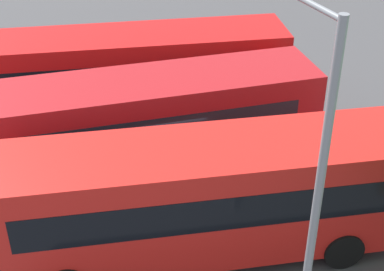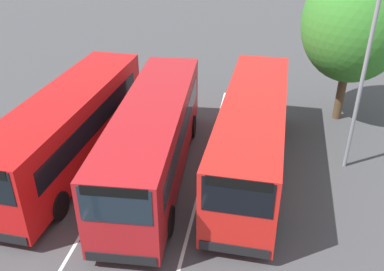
% 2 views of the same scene
% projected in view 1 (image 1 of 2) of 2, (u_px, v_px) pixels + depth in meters
% --- Properties ---
extents(ground_plane, '(78.42, 78.42, 0.00)m').
position_uv_depth(ground_plane, '(156.00, 175.00, 18.74)').
color(ground_plane, '#424244').
extents(bus_far_left, '(11.25, 4.80, 3.33)m').
position_uv_depth(bus_far_left, '(134.00, 72.00, 21.02)').
color(bus_far_left, red).
rests_on(bus_far_left, ground).
extents(bus_center_left, '(11.19, 3.65, 3.33)m').
position_uv_depth(bus_center_left, '(141.00, 124.00, 17.85)').
color(bus_center_left, '#AD191E').
rests_on(bus_center_left, ground).
extents(bus_center_right, '(11.25, 4.66, 3.33)m').
position_uv_depth(bus_center_right, '(201.00, 197.00, 14.75)').
color(bus_center_right, red).
rests_on(bus_center_right, ground).
extents(street_lamp, '(0.30, 2.62, 8.06)m').
position_uv_depth(street_lamp, '(309.00, 195.00, 10.24)').
color(street_lamp, gray).
rests_on(street_lamp, ground).
extents(lane_stripe_outer_left, '(16.79, 2.94, 0.01)m').
position_uv_depth(lane_stripe_outer_left, '(139.00, 145.00, 20.22)').
color(lane_stripe_outer_left, silver).
rests_on(lane_stripe_outer_left, ground).
extents(lane_stripe_inner_left, '(16.79, 2.94, 0.01)m').
position_uv_depth(lane_stripe_inner_left, '(176.00, 209.00, 17.25)').
color(lane_stripe_inner_left, silver).
rests_on(lane_stripe_inner_left, ground).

